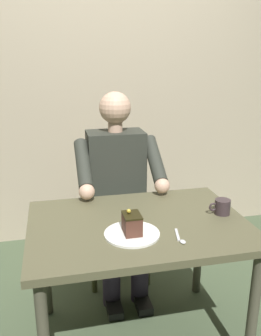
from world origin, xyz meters
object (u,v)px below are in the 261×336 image
Objects in this scene: cake_slice at (132,223)px; coffee_cup at (222,206)px; chair at (114,203)px; dining_table at (138,237)px; seated_person at (118,190)px; dessert_spoon at (180,238)px.

coffee_cup is (-0.51, -0.13, -0.02)m from cake_slice.
chair is 0.87m from coffee_cup.
dining_table is 0.54m from seated_person.
seated_person is 0.67m from cake_slice.
chair is 0.72× the size of seated_person.
seated_person is at bearing -95.32° from cake_slice.
dining_table is at bearing 90.00° from seated_person.
dining_table is 0.46m from coffee_cup.
dessert_spoon is (0.30, 0.21, -0.04)m from coffee_cup.
cake_slice is 0.98× the size of coffee_cup.
cake_slice is 0.52m from coffee_cup.
dining_table is 1.17× the size of chair.
cake_slice reaches higher than coffee_cup.
chair reaches higher than dining_table.
cake_slice is at bearing 84.68° from seated_person.
dessert_spoon is (-0.14, 0.75, 0.04)m from seated_person.
coffee_cup reaches higher than dessert_spoon.
dessert_spoon is at bearing 123.77° from dining_table.
dessert_spoon is (-0.14, 0.92, 0.20)m from chair.
chair is 6.41× the size of dessert_spoon.
seated_person is 11.09× the size of coffee_cup.
cake_slice is (0.06, 0.84, 0.25)m from chair.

